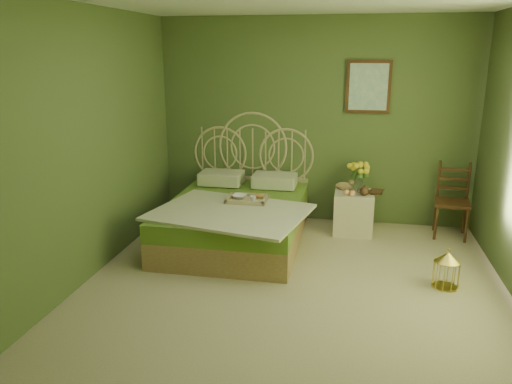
% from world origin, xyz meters
% --- Properties ---
extents(floor, '(4.50, 4.50, 0.00)m').
position_xyz_m(floor, '(0.00, 0.00, 0.00)').
color(floor, tan).
rests_on(floor, ground).
extents(wall_back, '(4.00, 0.00, 4.00)m').
position_xyz_m(wall_back, '(0.00, 2.25, 1.30)').
color(wall_back, '#4B6033').
rests_on(wall_back, floor).
extents(wall_left, '(0.00, 4.50, 4.50)m').
position_xyz_m(wall_left, '(-2.00, 0.00, 1.30)').
color(wall_left, '#4B6033').
rests_on(wall_left, floor).
extents(wall_art, '(0.54, 0.04, 0.64)m').
position_xyz_m(wall_art, '(0.65, 2.22, 1.75)').
color(wall_art, '#361E0E').
rests_on(wall_art, wall_back).
extents(bed, '(1.78, 2.25, 1.39)m').
position_xyz_m(bed, '(-0.80, 1.29, 0.31)').
color(bed, tan).
rests_on(bed, floor).
extents(nightstand, '(0.47, 0.48, 0.94)m').
position_xyz_m(nightstand, '(0.55, 1.83, 0.34)').
color(nightstand, beige).
rests_on(nightstand, floor).
extents(chair, '(0.44, 0.44, 0.89)m').
position_xyz_m(chair, '(1.70, 1.97, 0.50)').
color(chair, '#361E0E').
rests_on(chair, floor).
extents(birdcage, '(0.24, 0.24, 0.36)m').
position_xyz_m(birdcage, '(1.43, 0.46, 0.17)').
color(birdcage, gold).
rests_on(birdcage, floor).
extents(book_lower, '(0.16, 0.21, 0.02)m').
position_xyz_m(book_lower, '(0.73, 1.83, 0.52)').
color(book_lower, '#381E0F').
rests_on(book_lower, nightstand).
extents(book_upper, '(0.21, 0.25, 0.02)m').
position_xyz_m(book_upper, '(0.73, 1.83, 0.54)').
color(book_upper, '#472819').
rests_on(book_upper, nightstand).
extents(cereal_bowl, '(0.18, 0.18, 0.04)m').
position_xyz_m(cereal_bowl, '(-0.75, 1.23, 0.56)').
color(cereal_bowl, white).
rests_on(cereal_bowl, bed).
extents(coffee_cup, '(0.09, 0.09, 0.07)m').
position_xyz_m(coffee_cup, '(-0.57, 1.12, 0.57)').
color(coffee_cup, white).
rests_on(coffee_cup, bed).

